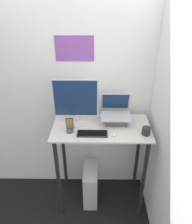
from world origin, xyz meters
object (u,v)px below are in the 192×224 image
Objects in this scene: keyboard at (92,134)px; mouse at (114,135)px; monitor at (76,103)px; laptop at (116,116)px; cell_phone at (70,128)px; computer_tower at (91,185)px.

mouse reaches higher than keyboard.
laptop is at bearing 3.40° from monitor.
laptop is 1.96× the size of cell_phone.
monitor is 9.34× the size of mouse.
monitor is 0.99× the size of computer_tower.
laptop reaches higher than keyboard.
mouse is 0.33× the size of cell_phone.
mouse is 0.94m from computer_tower.
keyboard is 5.67× the size of mouse.
laptop is at bearing 43.10° from keyboard.
computer_tower is at bearing -27.47° from monitor.
mouse is at bearing -96.56° from laptop.
monitor is at bearing 149.85° from mouse.
laptop is 0.45m from monitor.
cell_phone is 0.95m from computer_tower.
keyboard is at bearing -11.02° from cell_phone.
laptop is at bearing 83.44° from mouse.
cell_phone reaches higher than computer_tower.
laptop is 0.51m from cell_phone.
cell_phone is (-0.48, -0.19, -0.03)m from laptop.
keyboard is at bearing -49.72° from monitor.
cell_phone is at bearing -158.59° from laptop.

